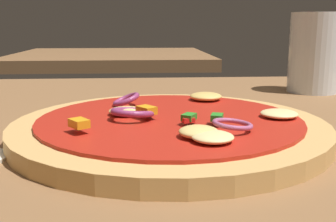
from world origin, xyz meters
name	(u,v)px	position (x,y,z in m)	size (l,w,h in m)	color
dining_table	(146,149)	(0.00, 0.00, 0.02)	(1.18, 0.82, 0.04)	brown
pizza	(170,126)	(0.02, -0.02, 0.05)	(0.29, 0.29, 0.03)	tan
beer_glass	(314,57)	(0.26, 0.22, 0.09)	(0.08, 0.08, 0.12)	silver
background_table	(112,58)	(-0.11, 1.13, 0.02)	(0.70, 0.63, 0.04)	brown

